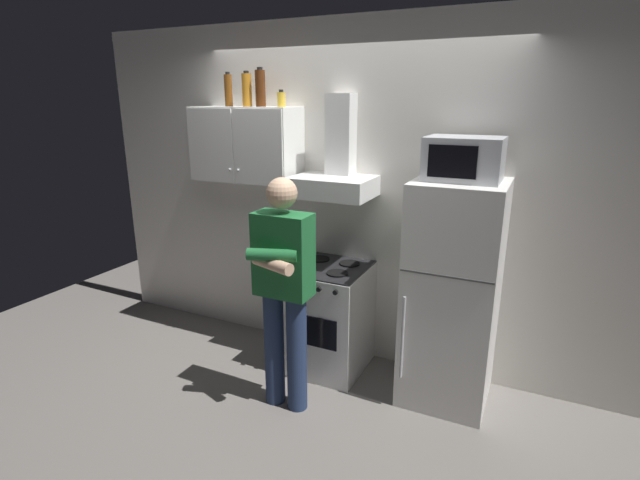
# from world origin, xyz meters

# --- Properties ---
(ground_plane) EXTENTS (7.00, 7.00, 0.00)m
(ground_plane) POSITION_xyz_m (0.00, 0.00, 0.00)
(ground_plane) COLOR slate
(back_wall_tiled) EXTENTS (4.80, 0.10, 2.70)m
(back_wall_tiled) POSITION_xyz_m (0.00, 0.60, 1.35)
(back_wall_tiled) COLOR silver
(back_wall_tiled) RESTS_ON ground_plane
(upper_cabinet) EXTENTS (0.90, 0.37, 0.60)m
(upper_cabinet) POSITION_xyz_m (-0.85, 0.37, 1.75)
(upper_cabinet) COLOR white
(stove_oven) EXTENTS (0.60, 0.62, 0.87)m
(stove_oven) POSITION_xyz_m (-0.05, 0.25, 0.43)
(stove_oven) COLOR white
(stove_oven) RESTS_ON ground_plane
(range_hood) EXTENTS (0.60, 0.44, 0.75)m
(range_hood) POSITION_xyz_m (-0.05, 0.38, 1.60)
(range_hood) COLOR white
(refrigerator) EXTENTS (0.60, 0.62, 1.60)m
(refrigerator) POSITION_xyz_m (0.90, 0.25, 0.80)
(refrigerator) COLOR white
(refrigerator) RESTS_ON ground_plane
(microwave) EXTENTS (0.48, 0.37, 0.28)m
(microwave) POSITION_xyz_m (0.90, 0.27, 1.74)
(microwave) COLOR #B7BABF
(microwave) RESTS_ON refrigerator
(person_standing) EXTENTS (0.38, 0.33, 1.64)m
(person_standing) POSITION_xyz_m (-0.10, -0.36, 0.90)
(person_standing) COLOR navy
(person_standing) RESTS_ON ground_plane
(bottle_beer_brown) EXTENTS (0.06, 0.06, 0.26)m
(bottle_beer_brown) POSITION_xyz_m (-0.99, 0.37, 2.18)
(bottle_beer_brown) COLOR brown
(bottle_beer_brown) RESTS_ON upper_cabinet
(bottle_liquor_amber) EXTENTS (0.08, 0.08, 0.27)m
(bottle_liquor_amber) POSITION_xyz_m (-0.81, 0.36, 2.18)
(bottle_liquor_amber) COLOR #B7721E
(bottle_liquor_amber) RESTS_ON upper_cabinet
(bottle_spice_jar) EXTENTS (0.06, 0.06, 0.13)m
(bottle_spice_jar) POSITION_xyz_m (-0.50, 0.35, 2.11)
(bottle_spice_jar) COLOR gold
(bottle_spice_jar) RESTS_ON upper_cabinet
(bottle_rum_dark) EXTENTS (0.08, 0.08, 0.29)m
(bottle_rum_dark) POSITION_xyz_m (-0.70, 0.38, 2.19)
(bottle_rum_dark) COLOR #47230F
(bottle_rum_dark) RESTS_ON upper_cabinet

